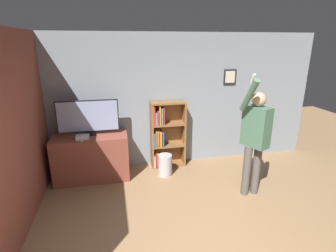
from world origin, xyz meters
The scene contains 9 objects.
wall_back centered at (0.00, 3.17, 1.35)m, with size 6.55×0.09×2.70m.
wall_side_brick centered at (-2.31, 1.57, 1.35)m, with size 0.06×4.74×2.70m.
tv_ledge centered at (-1.48, 2.75, 0.43)m, with size 1.36×0.63×0.86m.
television centered at (-1.48, 2.80, 1.20)m, with size 1.10×0.22×0.65m.
game_console centered at (-1.59, 2.59, 0.90)m, with size 0.22×0.18×0.07m.
remote_loose centered at (-1.61, 2.53, 0.87)m, with size 0.09×0.14×0.02m.
bookshelf centered at (-0.02, 2.98, 0.70)m, with size 0.71×0.28×1.38m.
person centered at (1.20, 1.60, 1.08)m, with size 0.57×0.57×2.08m.
waste_bin centered at (-0.09, 2.57, 0.21)m, with size 0.27×0.27×0.42m.
Camera 1 is at (-1.01, -2.00, 2.51)m, focal length 28.00 mm.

